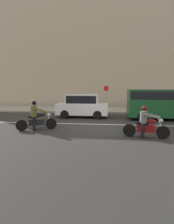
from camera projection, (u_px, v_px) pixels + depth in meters
ground_plane at (98, 127)px, 11.10m from camera, size 80.00×80.00×0.00m
sidewalk_slab at (103, 110)px, 18.96m from camera, size 40.00×4.40×0.14m
building_facade at (104, 54)px, 21.50m from camera, size 40.00×1.40×12.36m
lane_marking_stripe at (112, 125)px, 11.89m from camera, size 18.00×0.14×0.01m
motorcycle_with_rider_gray at (146, 125)px, 8.80m from camera, size 2.12×0.75×1.52m
motorcycle_with_rider_olive at (36, 118)px, 10.35m from camera, size 2.07×1.06×1.64m
parked_hatchback_white at (82, 105)px, 14.68m from camera, size 3.98×1.76×1.80m
parked_van_forest_green at (161, 102)px, 13.58m from camera, size 4.70×1.96×2.20m
street_sign_post at (106, 95)px, 17.91m from camera, size 0.44×0.08×2.35m
pedestrian_bystander at (136, 100)px, 17.95m from camera, size 0.34×0.34×1.63m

